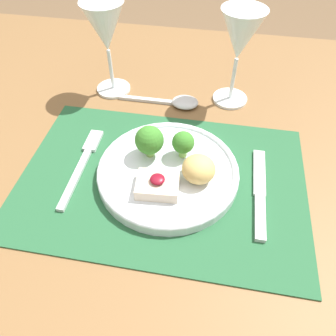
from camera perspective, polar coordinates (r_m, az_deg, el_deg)
name	(u,v)px	position (r m, az deg, el deg)	size (l,w,h in m)	color
ground_plane	(165,322)	(1.25, -0.53, -25.21)	(8.00, 8.00, 0.00)	brown
dining_table	(163,208)	(0.63, -0.96, -6.97)	(1.43, 1.15, 0.76)	brown
placemat	(162,180)	(0.56, -1.07, -2.07)	(0.49, 0.33, 0.00)	#235633
dinner_plate	(169,169)	(0.55, 0.15, -0.14)	(0.24, 0.24, 0.08)	silver
fork	(84,161)	(0.60, -14.49, 1.20)	(0.02, 0.19, 0.01)	silver
knife	(260,197)	(0.55, 15.67, -4.93)	(0.02, 0.19, 0.01)	silver
spoon	(179,102)	(0.71, 1.90, 11.45)	(0.17, 0.05, 0.02)	silver
wine_glass_near	(240,39)	(0.67, 12.41, 21.11)	(0.09, 0.09, 0.19)	white
wine_glass_far	(105,31)	(0.71, -10.86, 22.43)	(0.09, 0.09, 0.19)	white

